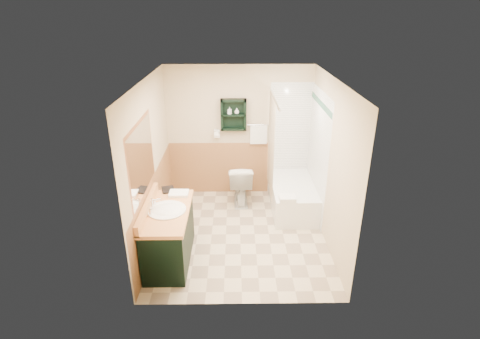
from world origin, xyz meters
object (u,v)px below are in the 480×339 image
bathtub (292,195)px  wall_shelf (233,115)px  vanity_book (161,184)px  hair_dryer (217,133)px  toilet (240,184)px  soap_bottle_a (230,112)px  soap_bottle_b (237,112)px  vanity (169,235)px

bathtub → wall_shelf: bearing=152.3°
vanity_book → bathtub: bearing=8.7°
hair_dryer → bathtub: (1.33, -0.56, -0.96)m
toilet → vanity_book: (-1.18, -1.11, 0.54)m
wall_shelf → soap_bottle_a: (-0.07, -0.01, 0.04)m
wall_shelf → soap_bottle_b: size_ratio=5.29×
vanity → soap_bottle_a: 2.48m
wall_shelf → hair_dryer: size_ratio=2.29×
vanity → bathtub: vanity is taller
toilet → vanity_book: 1.70m
wall_shelf → toilet: size_ratio=0.74×
wall_shelf → vanity: 2.49m
bathtub → soap_bottle_a: (-1.09, 0.53, 1.35)m
wall_shelf → vanity: (-0.89, -2.01, -1.16)m
vanity → vanity_book: vanity_book is taller
wall_shelf → soap_bottle_a: size_ratio=4.36×
soap_bottle_a → wall_shelf: bearing=4.3°
wall_shelf → hair_dryer: wall_shelf is taller
vanity → wall_shelf: bearing=66.0°
toilet → soap_bottle_b: soap_bottle_b is taller
soap_bottle_a → bathtub: bearing=-26.1°
bathtub → soap_bottle_a: bearing=153.9°
vanity → toilet: 1.97m
vanity → bathtub: (1.92, 1.47, -0.15)m
vanity_book → soap_bottle_a: bearing=40.6°
toilet → soap_bottle_b: size_ratio=7.16×
hair_dryer → soap_bottle_a: 0.46m
vanity → soap_bottle_a: bearing=67.6°
bathtub → vanity_book: 2.36m
soap_bottle_b → vanity: bearing=-115.4°
hair_dryer → vanity_book: bearing=-117.5°
vanity_book → toilet: bearing=28.8°
toilet → hair_dryer: bearing=-41.5°
wall_shelf → soap_bottle_a: bearing=-175.7°
vanity → bathtub: bearing=37.5°
wall_shelf → vanity: bearing=-114.0°
bathtub → soap_bottle_b: (-0.97, 0.53, 1.36)m
bathtub → toilet: (-0.91, 0.22, 0.12)m
soap_bottle_b → soap_bottle_a: bearing=180.0°
wall_shelf → vanity_book: size_ratio=2.34×
vanity → soap_bottle_a: (0.83, 2.01, 1.20)m
bathtub → vanity: bearing=-142.5°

